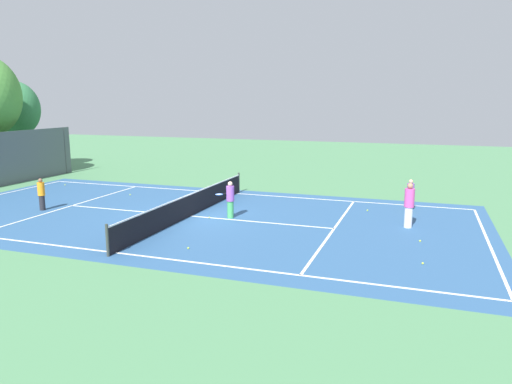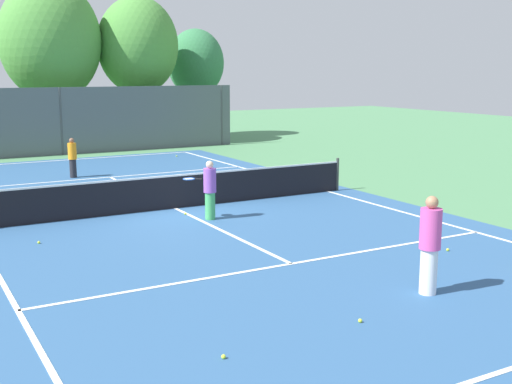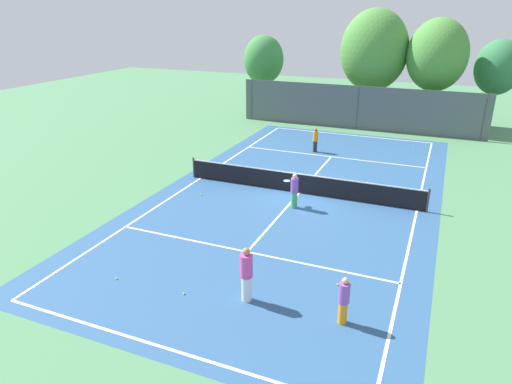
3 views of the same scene
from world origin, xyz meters
name	(u,v)px [view 1 (image 1 of 3)]	position (x,y,z in m)	size (l,w,h in m)	color
ground_plane	(190,216)	(0.00, 0.00, 0.00)	(80.00, 80.00, 0.00)	#4C8456
court_surface	(190,216)	(0.00, 0.00, 0.00)	(13.00, 25.00, 0.01)	#2D5684
tennis_net	(190,205)	(0.00, 0.00, 0.51)	(11.90, 0.10, 1.10)	#333833
tree_2	(15,109)	(9.18, 18.78, 4.38)	(3.33, 3.57, 6.40)	brown
player_0	(41,194)	(-1.22, 7.05, 0.77)	(0.32, 0.32, 1.50)	#232328
player_1	(230,199)	(0.29, -1.79, 0.83)	(0.88, 0.72, 1.61)	#3FA559
player_2	(409,205)	(1.19, -9.17, 0.93)	(0.39, 0.39, 1.82)	silver
player_3	(410,195)	(4.16, -9.13, 0.77)	(0.32, 0.32, 1.50)	orange
tennis_ball_0	(188,248)	(-4.31, -2.12, 0.03)	(0.07, 0.07, 0.07)	#CCE533
tennis_ball_1	(65,185)	(4.48, 10.67, 0.03)	(0.07, 0.07, 0.07)	#CCE533
tennis_ball_2	(420,241)	(-0.76, -9.67, 0.03)	(0.07, 0.07, 0.07)	#CCE533
tennis_ball_3	(367,210)	(3.61, -7.30, 0.03)	(0.07, 0.07, 0.07)	#CCE533
tennis_ball_4	(209,217)	(-0.07, -0.95, 0.03)	(0.07, 0.07, 0.07)	#CCE533
tennis_ball_5	(130,195)	(3.15, 5.21, 0.03)	(0.07, 0.07, 0.07)	#CCE533
tennis_ball_6	(423,263)	(-3.29, -9.78, 0.03)	(0.07, 0.07, 0.07)	#CCE533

